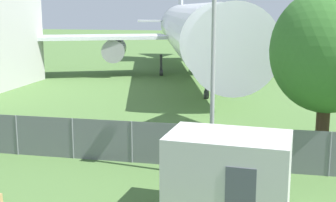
{
  "coord_description": "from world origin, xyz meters",
  "views": [
    {
      "loc": [
        5.22,
        -6.83,
        6.19
      ],
      "look_at": [
        0.86,
        13.63,
        2.0
      ],
      "focal_mm": 50.0,
      "sensor_mm": 36.0,
      "label": 1
    }
  ],
  "objects": [
    {
      "name": "light_mast",
      "position": [
        3.34,
        9.68,
        4.63
      ],
      "size": [
        0.44,
        0.44,
        7.54
      ],
      "color": "#99999E",
      "rests_on": "ground"
    },
    {
      "name": "perimeter_fence",
      "position": [
        -0.0,
        10.63,
        0.86
      ],
      "size": [
        56.07,
        0.07,
        1.72
      ],
      "color": "slate",
      "rests_on": "ground"
    },
    {
      "name": "portable_cabin",
      "position": [
        4.21,
        6.49,
        1.27
      ],
      "size": [
        3.75,
        2.55,
        2.54
      ],
      "rotation": [
        0.0,
        0.0,
        -0.08
      ],
      "color": "silver",
      "rests_on": "ground"
    },
    {
      "name": "airplane",
      "position": [
        -1.42,
        34.72,
        4.18
      ],
      "size": [
        31.63,
        40.22,
        13.35
      ],
      "rotation": [
        0.0,
        0.0,
        -1.31
      ],
      "color": "silver",
      "rests_on": "ground"
    },
    {
      "name": "tree_near_hangar",
      "position": [
        7.49,
        12.11,
        4.53
      ],
      "size": [
        4.41,
        4.41,
        6.98
      ],
      "color": "#4C3823",
      "rests_on": "ground"
    }
  ]
}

